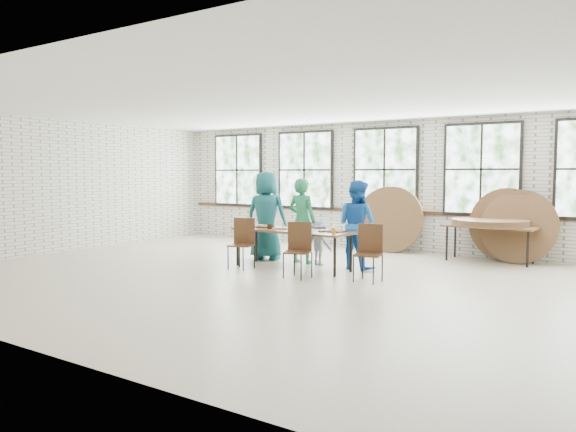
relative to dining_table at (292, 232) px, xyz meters
The scene contains 13 objects.
room 3.59m from the dining_table, 84.30° to the left, with size 12.00×12.00×12.00m.
dining_table is the anchor object (origin of this frame).
chair_near_left 0.94m from the dining_table, 148.92° to the right, with size 0.53×0.52×0.95m.
chair_near_right 0.88m from the dining_table, 49.09° to the right, with size 0.54×0.53×0.95m.
chair_spare 1.75m from the dining_table, ahead, with size 0.50×0.49×0.95m.
adult_teal 1.28m from the dining_table, 148.82° to the left, with size 0.90×0.58×1.84m, color #1A5C63.
adult_green 0.70m from the dining_table, 107.01° to the left, with size 0.62×0.41×1.70m, color #228253.
toddler 0.73m from the dining_table, 72.58° to the left, with size 0.56×0.32×0.87m, color #172748.
adult_blue 1.22m from the dining_table, 32.51° to the left, with size 0.81×0.63×1.66m, color blue.
storage_table 4.06m from the dining_table, 45.13° to the left, with size 1.85×0.89×0.74m.
tabletop_clutter 0.15m from the dining_table, 15.93° to the right, with size 2.06×0.61×0.11m.
round_tops_stacked 4.07m from the dining_table, 45.13° to the left, with size 1.50×1.50×0.13m.
round_tops_leaning 3.67m from the dining_table, 58.65° to the left, with size 4.38×0.46×1.50m.
Camera 1 is at (5.45, -7.67, 1.80)m, focal length 35.00 mm.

